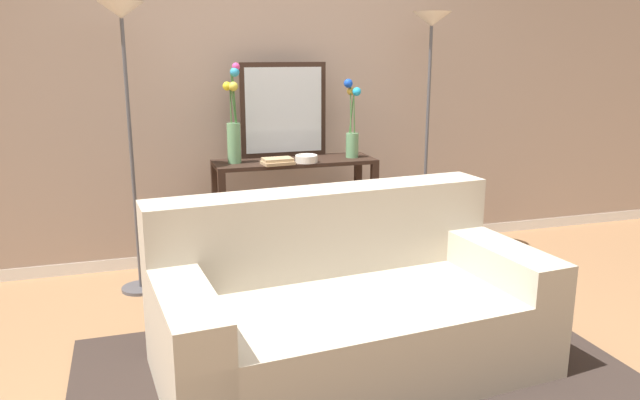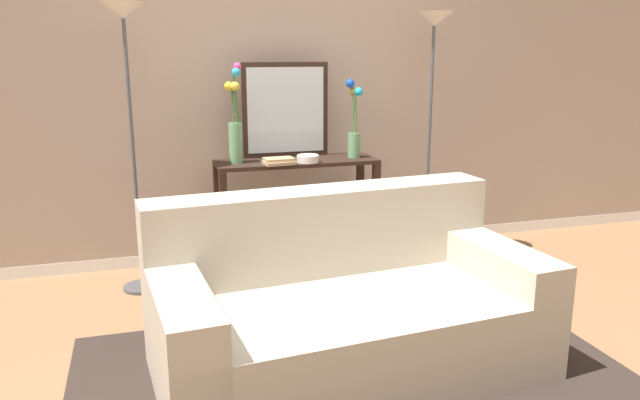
# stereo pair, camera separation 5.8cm
# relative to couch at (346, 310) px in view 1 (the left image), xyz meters

# --- Properties ---
(ground_plane) EXTENTS (16.00, 16.00, 0.02)m
(ground_plane) POSITION_rel_couch_xyz_m (-0.09, -0.11, -0.32)
(ground_plane) COLOR #936B47
(back_wall) EXTENTS (12.00, 0.15, 3.07)m
(back_wall) POSITION_rel_couch_xyz_m (-0.09, 1.92, 1.23)
(back_wall) COLOR white
(back_wall) RESTS_ON ground
(area_rug) EXTENTS (2.75, 1.72, 0.01)m
(area_rug) POSITION_rel_couch_xyz_m (0.01, -0.16, -0.30)
(area_rug) COLOR #332823
(area_rug) RESTS_ON ground
(couch) EXTENTS (1.99, 1.16, 0.88)m
(couch) POSITION_rel_couch_xyz_m (0.00, 0.00, 0.00)
(couch) COLOR #BCB29E
(couch) RESTS_ON ground
(console_table) EXTENTS (1.16, 0.39, 0.83)m
(console_table) POSITION_rel_couch_xyz_m (0.13, 1.48, 0.26)
(console_table) COLOR black
(console_table) RESTS_ON ground
(floor_lamp_left) EXTENTS (0.28, 0.28, 1.89)m
(floor_lamp_left) POSITION_rel_couch_xyz_m (-0.99, 1.40, 1.18)
(floor_lamp_left) COLOR #4C4C51
(floor_lamp_left) RESTS_ON ground
(floor_lamp_right) EXTENTS (0.28, 0.28, 1.87)m
(floor_lamp_right) POSITION_rel_couch_xyz_m (1.14, 1.40, 1.16)
(floor_lamp_right) COLOR #4C4C51
(floor_lamp_right) RESTS_ON ground
(wall_mirror) EXTENTS (0.64, 0.02, 0.69)m
(wall_mirror) POSITION_rel_couch_xyz_m (0.09, 1.64, 0.87)
(wall_mirror) COLOR black
(wall_mirror) RESTS_ON console_table
(vase_tall_flowers) EXTENTS (0.12, 0.11, 0.69)m
(vase_tall_flowers) POSITION_rel_couch_xyz_m (-0.30, 1.48, 0.79)
(vase_tall_flowers) COLOR #669E6B
(vase_tall_flowers) RESTS_ON console_table
(vase_short_flowers) EXTENTS (0.12, 0.12, 0.57)m
(vase_short_flowers) POSITION_rel_couch_xyz_m (0.56, 1.45, 0.75)
(vase_short_flowers) COLOR #669E6B
(vase_short_flowers) RESTS_ON console_table
(fruit_bowl) EXTENTS (0.16, 0.16, 0.05)m
(fruit_bowl) POSITION_rel_couch_xyz_m (0.18, 1.35, 0.55)
(fruit_bowl) COLOR silver
(fruit_bowl) RESTS_ON console_table
(book_stack) EXTENTS (0.23, 0.17, 0.04)m
(book_stack) POSITION_rel_couch_xyz_m (-0.03, 1.34, 0.55)
(book_stack) COLOR tan
(book_stack) RESTS_ON console_table
(book_row_under_console) EXTENTS (0.43, 0.17, 0.12)m
(book_row_under_console) POSITION_rel_couch_xyz_m (-0.13, 1.48, -0.25)
(book_row_under_console) COLOR slate
(book_row_under_console) RESTS_ON ground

